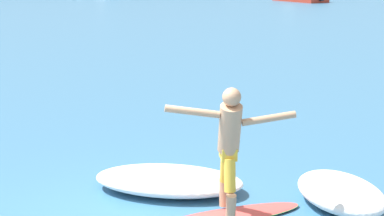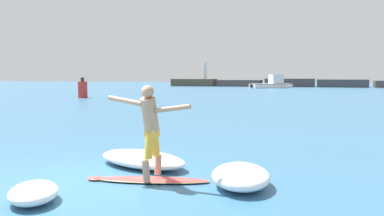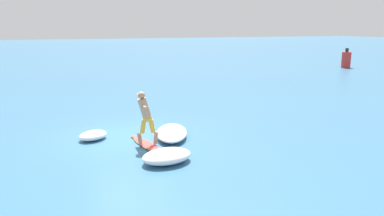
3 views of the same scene
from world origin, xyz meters
TOP-DOWN VIEW (x-y plane):
  - ground_plane at (0.00, 0.00)m, footprint 200.00×200.00m
  - rock_jetty_breakwater at (10.20, 62.00)m, footprint 60.20×4.79m
  - surfboard at (1.30, 0.37)m, footprint 2.38×0.87m
  - surfer at (1.34, 0.31)m, footprint 1.65×0.71m
  - fishing_boat_near_jetty at (-0.24, 54.53)m, footprint 6.97×6.34m
  - channel_marker_buoy at (-14.75, 23.32)m, footprint 0.82×0.82m
  - wave_foam_at_tail at (-0.02, -1.23)m, footprint 1.20×1.28m
  - wave_foam_at_nose at (3.00, 0.52)m, footprint 1.32×1.67m
  - wave_foam_beside at (0.68, 1.41)m, footprint 2.45×1.71m

SIDE VIEW (x-z plane):
  - ground_plane at x=0.00m, z-range 0.00..0.00m
  - surfboard at x=1.30m, z-range -0.07..0.13m
  - wave_foam_at_tail at x=-0.02m, z-range 0.00..0.31m
  - wave_foam_beside at x=0.68m, z-range 0.00..0.33m
  - wave_foam_at_nose at x=3.00m, z-range 0.00..0.39m
  - rock_jetty_breakwater at x=10.20m, z-range -1.52..2.81m
  - fishing_boat_near_jetty at x=-0.24m, z-range -0.86..2.21m
  - channel_marker_buoy at x=-14.75m, z-range -0.15..1.66m
  - surfer at x=1.34m, z-range 0.22..1.99m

